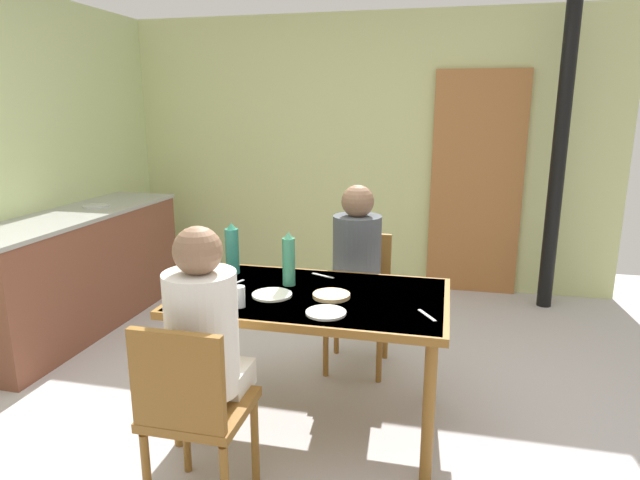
# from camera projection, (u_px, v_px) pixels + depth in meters

# --- Properties ---
(ground_plane) EXTENTS (6.85, 6.85, 0.00)m
(ground_plane) POSITION_uv_depth(u_px,v_px,m) (275.00, 425.00, 2.94)
(ground_plane) COLOR #BAB4B6
(wall_back) EXTENTS (4.68, 0.10, 2.51)m
(wall_back) POSITION_uv_depth(u_px,v_px,m) (358.00, 153.00, 5.13)
(wall_back) COLOR #C2CB87
(wall_back) RESTS_ON ground_plane
(door_wooden) EXTENTS (0.80, 0.05, 2.00)m
(door_wooden) POSITION_uv_depth(u_px,v_px,m) (476.00, 185.00, 4.87)
(door_wooden) COLOR #9F6332
(door_wooden) RESTS_ON ground_plane
(stove_pipe_column) EXTENTS (0.12, 0.12, 2.51)m
(stove_pipe_column) POSITION_uv_depth(u_px,v_px,m) (558.00, 160.00, 4.41)
(stove_pipe_column) COLOR black
(stove_pipe_column) RESTS_ON ground_plane
(kitchen_counter) EXTENTS (0.61, 2.06, 0.91)m
(kitchen_counter) POSITION_uv_depth(u_px,v_px,m) (77.00, 270.00, 4.18)
(kitchen_counter) COLOR brown
(kitchen_counter) RESTS_ON ground_plane
(dining_table) EXTENTS (1.37, 0.84, 0.74)m
(dining_table) POSITION_uv_depth(u_px,v_px,m) (313.00, 308.00, 2.81)
(dining_table) COLOR brown
(dining_table) RESTS_ON ground_plane
(chair_near_diner) EXTENTS (0.40, 0.40, 0.87)m
(chair_near_diner) POSITION_uv_depth(u_px,v_px,m) (192.00, 407.00, 2.18)
(chair_near_diner) COLOR brown
(chair_near_diner) RESTS_ON ground_plane
(chair_far_diner) EXTENTS (0.40, 0.40, 0.87)m
(chair_far_diner) POSITION_uv_depth(u_px,v_px,m) (359.00, 292.00, 3.55)
(chair_far_diner) COLOR brown
(chair_far_diner) RESTS_ON ground_plane
(person_near_diner) EXTENTS (0.30, 0.37, 0.77)m
(person_near_diner) POSITION_uv_depth(u_px,v_px,m) (203.00, 329.00, 2.24)
(person_near_diner) COLOR silver
(person_near_diner) RESTS_ON ground_plane
(person_far_diner) EXTENTS (0.30, 0.37, 0.77)m
(person_far_diner) POSITION_uv_depth(u_px,v_px,m) (356.00, 256.00, 3.36)
(person_far_diner) COLOR #434D59
(person_far_diner) RESTS_ON ground_plane
(water_bottle_green_near) EXTENTS (0.07, 0.07, 0.29)m
(water_bottle_green_near) POSITION_uv_depth(u_px,v_px,m) (289.00, 260.00, 2.90)
(water_bottle_green_near) COLOR #3C936D
(water_bottle_green_near) RESTS_ON dining_table
(water_bottle_green_far) EXTENTS (0.08, 0.08, 0.30)m
(water_bottle_green_far) POSITION_uv_depth(u_px,v_px,m) (232.00, 250.00, 3.11)
(water_bottle_green_far) COLOR #308772
(water_bottle_green_far) RESTS_ON dining_table
(dinner_plate_near_left) EXTENTS (0.19, 0.19, 0.01)m
(dinner_plate_near_left) POSITION_uv_depth(u_px,v_px,m) (326.00, 313.00, 2.52)
(dinner_plate_near_left) COLOR white
(dinner_plate_near_left) RESTS_ON dining_table
(dinner_plate_near_right) EXTENTS (0.20, 0.20, 0.01)m
(dinner_plate_near_right) POSITION_uv_depth(u_px,v_px,m) (272.00, 295.00, 2.76)
(dinner_plate_near_right) COLOR white
(dinner_plate_near_right) RESTS_ON dining_table
(drinking_glass_by_near_diner) EXTENTS (0.06, 0.06, 0.10)m
(drinking_glass_by_near_diner) POSITION_uv_depth(u_px,v_px,m) (239.00, 297.00, 2.60)
(drinking_glass_by_near_diner) COLOR silver
(drinking_glass_by_near_diner) RESTS_ON dining_table
(bread_plate_sliced) EXTENTS (0.19, 0.19, 0.02)m
(bread_plate_sliced) POSITION_uv_depth(u_px,v_px,m) (331.00, 295.00, 2.74)
(bread_plate_sliced) COLOR #DBB77A
(bread_plate_sliced) RESTS_ON dining_table
(cutlery_knife_near) EXTENTS (0.06, 0.15, 0.00)m
(cutlery_knife_near) POSITION_uv_depth(u_px,v_px,m) (234.00, 284.00, 2.94)
(cutlery_knife_near) COLOR silver
(cutlery_knife_near) RESTS_ON dining_table
(cutlery_fork_near) EXTENTS (0.09, 0.14, 0.00)m
(cutlery_fork_near) POSITION_uv_depth(u_px,v_px,m) (427.00, 315.00, 2.50)
(cutlery_fork_near) COLOR silver
(cutlery_fork_near) RESTS_ON dining_table
(cutlery_knife_far) EXTENTS (0.14, 0.08, 0.00)m
(cutlery_knife_far) POSITION_uv_depth(u_px,v_px,m) (323.00, 276.00, 3.08)
(cutlery_knife_far) COLOR silver
(cutlery_knife_far) RESTS_ON dining_table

